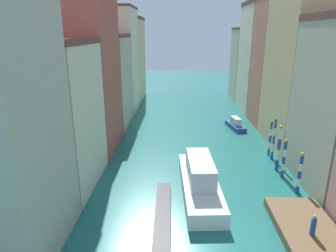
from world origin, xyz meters
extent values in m
plane|color=#1E6B66|center=(0.00, 24.50, 0.00)|extent=(154.00, 154.00, 0.00)
cube|color=beige|center=(-13.63, 11.88, 6.66)|extent=(7.21, 9.45, 13.31)
cube|color=brown|center=(-13.63, 11.88, 13.60)|extent=(7.35, 9.64, 0.57)
cube|color=#B25147|center=(-13.63, 21.64, 10.78)|extent=(7.21, 9.67, 21.56)
cube|color=#BCB299|center=(-13.63, 31.44, 6.78)|extent=(7.21, 9.24, 13.56)
cube|color=brown|center=(-13.63, 31.44, 13.84)|extent=(7.35, 9.42, 0.56)
cube|color=beige|center=(-13.63, 41.05, 9.17)|extent=(7.21, 9.02, 18.33)
cube|color=brown|center=(-13.63, 41.05, 18.54)|extent=(7.35, 9.20, 0.40)
cube|color=#DBB77A|center=(-13.63, 51.47, 8.41)|extent=(7.21, 11.61, 16.82)
cube|color=brown|center=(-13.63, 51.47, 17.13)|extent=(7.35, 11.85, 0.63)
cube|color=#DBB77A|center=(13.63, 23.56, 10.11)|extent=(7.21, 11.34, 20.22)
cube|color=#C6705B|center=(13.63, 33.29, 9.56)|extent=(7.21, 7.89, 19.13)
cube|color=beige|center=(13.63, 42.82, 9.46)|extent=(7.21, 10.61, 18.92)
cube|color=brown|center=(13.63, 42.82, 19.32)|extent=(7.35, 10.82, 0.79)
cube|color=#BCB299|center=(13.63, 53.17, 7.42)|extent=(7.21, 9.06, 14.84)
cube|color=brown|center=(13.63, 53.17, 15.09)|extent=(7.35, 9.24, 0.49)
cube|color=brown|center=(7.60, 4.91, 0.36)|extent=(4.24, 7.52, 0.71)
cylinder|color=#234C93|center=(7.48, 3.74, 1.37)|extent=(0.36, 0.36, 1.32)
sphere|color=tan|center=(7.48, 3.74, 2.16)|extent=(0.26, 0.26, 0.26)
cylinder|color=#1E479E|center=(9.12, 10.67, 0.38)|extent=(0.33, 0.33, 0.76)
cylinder|color=white|center=(9.12, 10.67, 1.13)|extent=(0.33, 0.33, 0.76)
cylinder|color=#1E479E|center=(9.12, 10.67, 1.89)|extent=(0.33, 0.33, 0.76)
cylinder|color=white|center=(9.12, 10.67, 2.65)|extent=(0.33, 0.33, 0.76)
cylinder|color=#1E479E|center=(9.12, 10.67, 3.40)|extent=(0.33, 0.33, 0.76)
sphere|color=gold|center=(9.12, 10.67, 3.92)|extent=(0.37, 0.37, 0.37)
cylinder|color=#1E479E|center=(8.74, 13.82, 0.39)|extent=(0.31, 0.31, 0.78)
cylinder|color=white|center=(8.74, 13.82, 1.16)|extent=(0.31, 0.31, 0.78)
cylinder|color=#1E479E|center=(8.74, 13.82, 1.94)|extent=(0.31, 0.31, 0.78)
cylinder|color=white|center=(8.74, 13.82, 2.72)|extent=(0.31, 0.31, 0.78)
cylinder|color=#1E479E|center=(8.74, 13.82, 3.49)|extent=(0.31, 0.31, 0.78)
sphere|color=gold|center=(8.74, 13.82, 4.00)|extent=(0.34, 0.34, 0.34)
cylinder|color=#1E479E|center=(8.73, 15.56, 0.60)|extent=(0.36, 0.36, 1.19)
cylinder|color=white|center=(8.73, 15.56, 1.79)|extent=(0.36, 0.36, 1.19)
cylinder|color=#1E479E|center=(8.73, 15.56, 2.98)|extent=(0.36, 0.36, 1.19)
cylinder|color=white|center=(8.73, 15.56, 4.17)|extent=(0.36, 0.36, 1.19)
sphere|color=gold|center=(8.73, 15.56, 4.91)|extent=(0.39, 0.39, 0.39)
cylinder|color=#1E479E|center=(9.05, 18.37, 0.49)|extent=(0.27, 0.27, 0.98)
cylinder|color=white|center=(9.05, 18.37, 1.47)|extent=(0.27, 0.27, 0.98)
cylinder|color=#1E479E|center=(9.05, 18.37, 2.44)|extent=(0.27, 0.27, 0.98)
cylinder|color=white|center=(9.05, 18.37, 3.42)|extent=(0.27, 0.27, 0.98)
cylinder|color=#1E479E|center=(9.05, 18.37, 4.40)|extent=(0.27, 0.27, 0.98)
sphere|color=gold|center=(9.05, 18.37, 4.99)|extent=(0.30, 0.30, 0.30)
cylinder|color=#1E479E|center=(9.04, 19.64, 0.42)|extent=(0.27, 0.27, 0.83)
cylinder|color=white|center=(9.04, 19.64, 1.25)|extent=(0.27, 0.27, 0.83)
cylinder|color=#1E479E|center=(9.04, 19.64, 2.09)|extent=(0.27, 0.27, 0.83)
cylinder|color=white|center=(9.04, 19.64, 2.92)|extent=(0.27, 0.27, 0.83)
cylinder|color=#1E479E|center=(9.04, 19.64, 3.76)|extent=(0.27, 0.27, 0.83)
sphere|color=gold|center=(9.04, 19.64, 4.28)|extent=(0.29, 0.29, 0.29)
cube|color=white|center=(0.03, 10.54, 0.69)|extent=(3.85, 11.62, 1.37)
cube|color=silver|center=(0.03, 10.54, 2.35)|extent=(2.52, 5.87, 1.95)
cube|color=black|center=(-3.19, 5.80, 0.25)|extent=(1.53, 11.01, 0.50)
cube|color=#234C93|center=(6.91, 30.22, 0.33)|extent=(2.60, 5.28, 0.67)
cube|color=silver|center=(6.91, 30.22, 1.18)|extent=(1.47, 2.55, 1.04)
camera|label=1|loc=(-2.03, -14.15, 14.34)|focal=31.60mm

